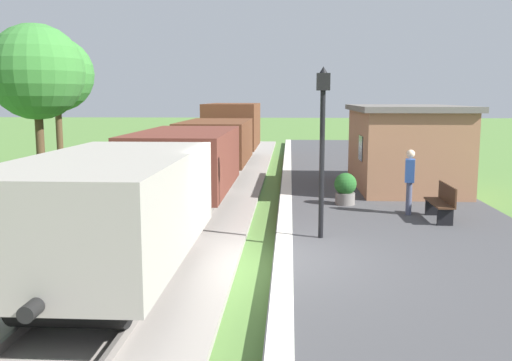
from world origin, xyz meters
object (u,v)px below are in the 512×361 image
object	(u,v)px
tree_field_left	(56,75)
potted_planter	(345,188)
bench_near_hut	(442,202)
tree_trackside_far	(36,72)
freight_train	(206,150)
lamp_post_near	(323,121)
person_waiting	(410,179)
station_hut	(404,146)

from	to	relation	value
tree_field_left	potted_planter	bearing A→B (deg)	-34.93
bench_near_hut	tree_trackside_far	size ratio (longest dim) A/B	0.26
bench_near_hut	tree_field_left	world-z (taller)	tree_field_left
freight_train	lamp_post_near	distance (m)	8.23
bench_near_hut	lamp_post_near	xyz separation A→B (m)	(-3.12, -1.95, 2.08)
lamp_post_near	bench_near_hut	bearing A→B (deg)	32.02
freight_train	bench_near_hut	xyz separation A→B (m)	(6.72, -5.33, -0.76)
person_waiting	tree_field_left	size ratio (longest dim) A/B	0.29
lamp_post_near	person_waiting	bearing A→B (deg)	47.32
tree_field_left	station_hut	bearing A→B (deg)	-19.18
station_hut	lamp_post_near	xyz separation A→B (m)	(-3.20, -7.24, 1.15)
tree_trackside_far	potted_planter	bearing A→B (deg)	-13.97
lamp_post_near	freight_train	bearing A→B (deg)	116.28
person_waiting	freight_train	bearing A→B (deg)	-24.55
lamp_post_near	tree_trackside_far	distance (m)	11.24
freight_train	potted_planter	xyz separation A→B (m)	(4.51, -3.37, -0.76)
freight_train	lamp_post_near	size ratio (longest dim) A/B	7.03
freight_train	station_hut	distance (m)	6.80
station_hut	lamp_post_near	world-z (taller)	lamp_post_near
potted_planter	lamp_post_near	size ratio (longest dim) A/B	0.25
station_hut	bench_near_hut	bearing A→B (deg)	-90.90
station_hut	tree_trackside_far	world-z (taller)	tree_trackside_far
station_hut	bench_near_hut	world-z (taller)	station_hut
bench_near_hut	station_hut	bearing A→B (deg)	89.10
bench_near_hut	tree_trackside_far	world-z (taller)	tree_trackside_far
freight_train	potted_planter	size ratio (longest dim) A/B	28.38
lamp_post_near	tree_trackside_far	size ratio (longest dim) A/B	0.65
person_waiting	lamp_post_near	size ratio (longest dim) A/B	0.46
station_hut	tree_field_left	xyz separation A→B (m)	(-14.05, 4.89, 2.61)
person_waiting	lamp_post_near	bearing A→B (deg)	60.22
freight_train	station_hut	bearing A→B (deg)	-0.35
potted_planter	lamp_post_near	distance (m)	4.53
station_hut	potted_planter	size ratio (longest dim) A/B	6.33
station_hut	person_waiting	size ratio (longest dim) A/B	3.39
potted_planter	tree_field_left	xyz separation A→B (m)	(-11.76, 8.21, 3.54)
person_waiting	tree_field_left	world-z (taller)	tree_field_left
freight_train	tree_field_left	world-z (taller)	tree_field_left
freight_train	potted_planter	bearing A→B (deg)	-36.76
tree_trackside_far	tree_field_left	bearing A→B (deg)	106.67
potted_planter	tree_field_left	bearing A→B (deg)	145.07
potted_planter	tree_field_left	distance (m)	14.77
bench_near_hut	tree_field_left	distance (m)	17.64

